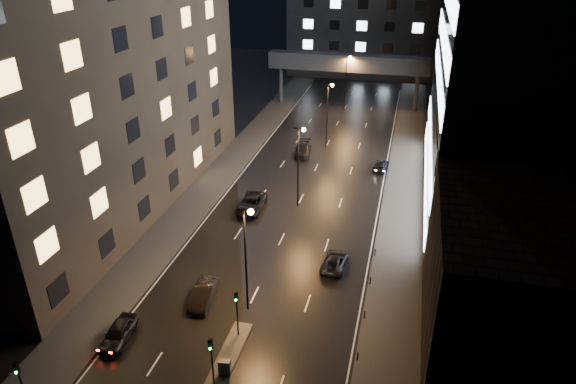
# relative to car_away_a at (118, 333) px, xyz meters

# --- Properties ---
(ground) EXTENTS (160.00, 160.00, 0.00)m
(ground) POSITION_rel_car_away_a_xyz_m (9.00, 38.30, -0.76)
(ground) COLOR black
(ground) RESTS_ON ground
(sidewalk_left) EXTENTS (5.00, 110.00, 0.15)m
(sidewalk_left) POSITION_rel_car_away_a_xyz_m (-3.50, 33.30, -0.69)
(sidewalk_left) COLOR #383533
(sidewalk_left) RESTS_ON ground
(sidewalk_right) EXTENTS (5.00, 110.00, 0.15)m
(sidewalk_right) POSITION_rel_car_away_a_xyz_m (21.50, 33.30, -0.69)
(sidewalk_right) COLOR #383533
(sidewalk_right) RESTS_ON ground
(building_left) EXTENTS (15.00, 48.00, 40.00)m
(building_left) POSITION_rel_car_away_a_xyz_m (-13.50, 22.30, 19.24)
(building_left) COLOR #2D2319
(building_left) RESTS_ON ground
(building_right_low) EXTENTS (10.00, 18.00, 12.00)m
(building_right_low) POSITION_rel_car_away_a_xyz_m (29.00, 7.30, 5.24)
(building_right_low) COLOR black
(building_right_low) RESTS_ON ground
(building_right_glass) EXTENTS (20.00, 36.00, 45.00)m
(building_right_glass) POSITION_rel_car_away_a_xyz_m (34.00, 34.30, 21.74)
(building_right_glass) COLOR black
(building_right_glass) RESTS_ON ground
(building_far) EXTENTS (34.00, 14.00, 25.00)m
(building_far) POSITION_rel_car_away_a_xyz_m (9.00, 96.30, 11.74)
(building_far) COLOR #333335
(building_far) RESTS_ON ground
(skybridge) EXTENTS (30.00, 3.00, 10.00)m
(skybridge) POSITION_rel_car_away_a_xyz_m (9.00, 68.30, 7.58)
(skybridge) COLOR #333335
(skybridge) RESTS_ON ground
(median_island) EXTENTS (1.60, 8.00, 0.15)m
(median_island) POSITION_rel_car_away_a_xyz_m (9.30, 0.30, -0.69)
(median_island) COLOR #383533
(median_island) RESTS_ON ground
(traffic_signal_near) EXTENTS (0.28, 0.34, 4.40)m
(traffic_signal_near) POSITION_rel_car_away_a_xyz_m (9.30, 2.79, 2.33)
(traffic_signal_near) COLOR black
(traffic_signal_near) RESTS_ON median_island
(traffic_signal_far) EXTENTS (0.28, 0.34, 4.40)m
(traffic_signal_far) POSITION_rel_car_away_a_xyz_m (9.30, -2.71, 2.33)
(traffic_signal_far) COLOR black
(traffic_signal_far) RESTS_ON median_island
(traffic_signal_corner) EXTENTS (0.28, 0.34, 4.40)m
(traffic_signal_corner) POSITION_rel_car_away_a_xyz_m (-2.50, -7.71, 2.18)
(traffic_signal_corner) COLOR black
(traffic_signal_corner) RESTS_ON ground
(bollard_row) EXTENTS (0.12, 25.12, 0.90)m
(bollard_row) POSITION_rel_car_away_a_xyz_m (19.20, 4.80, -0.31)
(bollard_row) COLOR black
(bollard_row) RESTS_ON ground
(streetlight_near) EXTENTS (1.45, 0.50, 10.15)m
(streetlight_near) POSITION_rel_car_away_a_xyz_m (9.16, 6.30, 5.74)
(streetlight_near) COLOR black
(streetlight_near) RESTS_ON ground
(streetlight_mid_a) EXTENTS (1.45, 0.50, 10.15)m
(streetlight_mid_a) POSITION_rel_car_away_a_xyz_m (9.16, 26.30, 5.74)
(streetlight_mid_a) COLOR black
(streetlight_mid_a) RESTS_ON ground
(streetlight_mid_b) EXTENTS (1.45, 0.50, 10.15)m
(streetlight_mid_b) POSITION_rel_car_away_a_xyz_m (9.16, 46.30, 5.74)
(streetlight_mid_b) COLOR black
(streetlight_mid_b) RESTS_ON ground
(streetlight_far) EXTENTS (1.45, 0.50, 10.15)m
(streetlight_far) POSITION_rel_car_away_a_xyz_m (9.16, 66.30, 5.74)
(streetlight_far) COLOR black
(streetlight_far) RESTS_ON ground
(car_away_a) EXTENTS (2.21, 4.63, 1.53)m
(car_away_a) POSITION_rel_car_away_a_xyz_m (0.00, 0.00, 0.00)
(car_away_a) COLOR black
(car_away_a) RESTS_ON ground
(car_away_b) EXTENTS (2.17, 5.00, 1.60)m
(car_away_b) POSITION_rel_car_away_a_xyz_m (4.82, 6.39, 0.04)
(car_away_b) COLOR black
(car_away_b) RESTS_ON ground
(car_away_c) EXTENTS (2.89, 5.99, 1.64)m
(car_away_c) POSITION_rel_car_away_a_xyz_m (3.80, 23.95, 0.06)
(car_away_c) COLOR black
(car_away_c) RESTS_ON ground
(car_away_d) EXTENTS (2.98, 5.85, 1.63)m
(car_away_d) POSITION_rel_car_away_a_xyz_m (6.14, 42.52, 0.05)
(car_away_d) COLOR black
(car_away_d) RESTS_ON ground
(car_toward_a) EXTENTS (2.47, 4.80, 1.29)m
(car_toward_a) POSITION_rel_car_away_a_xyz_m (15.45, 14.53, -0.12)
(car_toward_a) COLOR black
(car_toward_a) RESTS_ON ground
(car_toward_b) EXTENTS (2.28, 4.56, 1.27)m
(car_toward_b) POSITION_rel_car_away_a_xyz_m (18.00, 39.78, -0.13)
(car_toward_b) COLOR black
(car_toward_b) RESTS_ON ground
(utility_cabinet) EXTENTS (0.94, 0.59, 1.31)m
(utility_cabinet) POSITION_rel_car_away_a_xyz_m (9.70, -1.47, 0.04)
(utility_cabinet) COLOR #545457
(utility_cabinet) RESTS_ON median_island
(cone_a) EXTENTS (0.42, 0.42, 0.52)m
(cone_a) POSITION_rel_car_away_a_xyz_m (9.04, -0.40, -0.50)
(cone_a) COLOR orange
(cone_a) RESTS_ON ground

